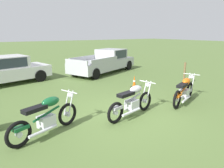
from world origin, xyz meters
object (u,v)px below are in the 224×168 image
object	(u,v)px
car_white	(3,69)
fence_post_wooden	(184,74)
motorcycle_green	(46,117)
traffic_cone	(134,82)
motorcycle_orange	(184,91)
pickup_truck_silver	(106,61)
motorcycle_silver	(132,101)

from	to	relation	value
car_white	fence_post_wooden	size ratio (longest dim) A/B	3.99
motorcycle_green	traffic_cone	distance (m)	5.50
motorcycle_green	motorcycle_orange	bearing A→B (deg)	-24.59
car_white	fence_post_wooden	xyz separation A→B (m)	(7.57, -5.29, -0.21)
pickup_truck_silver	fence_post_wooden	xyz separation A→B (m)	(1.39, -5.26, -0.17)
fence_post_wooden	traffic_cone	xyz separation A→B (m)	(-2.39, 1.04, -0.31)
motorcycle_orange	car_white	bearing A→B (deg)	106.91
motorcycle_green	traffic_cone	size ratio (longest dim) A/B	3.45
motorcycle_green	car_white	bearing A→B (deg)	71.51
car_white	pickup_truck_silver	xyz separation A→B (m)	(6.18, -0.03, -0.05)
fence_post_wooden	traffic_cone	world-z (taller)	fence_post_wooden
motorcycle_green	car_white	distance (m)	6.70
motorcycle_green	motorcycle_orange	world-z (taller)	same
motorcycle_silver	car_white	distance (m)	7.52
motorcycle_orange	pickup_truck_silver	distance (m)	7.06
pickup_truck_silver	car_white	bearing A→B (deg)	157.14
car_white	traffic_cone	bearing A→B (deg)	-52.11
fence_post_wooden	motorcycle_silver	bearing A→B (deg)	-160.64
fence_post_wooden	motorcycle_orange	bearing A→B (deg)	-142.18
car_white	fence_post_wooden	distance (m)	9.24
traffic_cone	car_white	bearing A→B (deg)	140.63
car_white	traffic_cone	world-z (taller)	car_white
motorcycle_silver	motorcycle_green	bearing A→B (deg)	162.37
motorcycle_green	fence_post_wooden	size ratio (longest dim) A/B	1.75
motorcycle_orange	motorcycle_silver	bearing A→B (deg)	157.47
motorcycle_silver	traffic_cone	distance (m)	3.53
motorcycle_orange	motorcycle_green	bearing A→B (deg)	155.87
motorcycle_green	pickup_truck_silver	xyz separation A→B (m)	(5.92, 6.66, 0.26)
motorcycle_green	car_white	size ratio (longest dim) A/B	0.44
motorcycle_green	pickup_truck_silver	distance (m)	8.91
motorcycle_green	fence_post_wooden	bearing A→B (deg)	-9.88
car_white	traffic_cone	size ratio (longest dim) A/B	7.87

